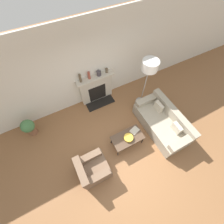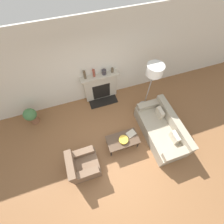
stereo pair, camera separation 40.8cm
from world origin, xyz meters
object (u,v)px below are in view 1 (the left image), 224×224
at_px(coffee_table, 127,138).
at_px(armchair_near, 92,169).
at_px(floor_lamp, 149,68).
at_px(mantel_vase_center_left, 89,75).
at_px(bowl, 129,138).
at_px(mantel_vase_right, 107,70).
at_px(couch, 162,122).
at_px(mantel_vase_left, 80,78).
at_px(potted_plant, 29,127).
at_px(fireplace, 96,89).
at_px(book, 135,131).
at_px(mantel_vase_center_right, 99,73).

bearing_deg(coffee_table, armchair_near, -166.67).
relative_size(floor_lamp, mantel_vase_center_left, 7.03).
relative_size(bowl, mantel_vase_right, 1.78).
bearing_deg(couch, mantel_vase_left, -139.23).
xyz_separation_m(armchair_near, mantel_vase_center_left, (1.04, 2.38, 0.93)).
xyz_separation_m(couch, potted_plant, (-3.82, 1.76, 0.08)).
relative_size(couch, mantel_vase_center_left, 7.21).
xyz_separation_m(bowl, mantel_vase_left, (-0.53, 2.11, 0.76)).
xyz_separation_m(fireplace, mantel_vase_right, (0.44, 0.01, 0.64)).
bearing_deg(book, couch, -23.08).
bearing_deg(armchair_near, book, -76.01).
distance_m(fireplace, mantel_vase_right, 0.78).
bearing_deg(mantel_vase_right, couch, -66.54).
bearing_deg(potted_plant, armchair_near, -58.47).
relative_size(mantel_vase_center_right, mantel_vase_right, 1.02).
relative_size(armchair_near, mantel_vase_right, 5.13).
xyz_separation_m(mantel_vase_center_right, potted_plant, (-2.62, -0.35, -0.79)).
distance_m(armchair_near, mantel_vase_center_left, 2.76).
height_order(mantel_vase_left, potted_plant, mantel_vase_left).
relative_size(fireplace, armchair_near, 1.62).
height_order(mantel_vase_center_right, potted_plant, mantel_vase_center_right).
distance_m(fireplace, armchair_near, 2.67).
height_order(armchair_near, bowl, armchair_near).
relative_size(coffee_table, mantel_vase_left, 3.19).
relative_size(floor_lamp, mantel_vase_left, 6.34).
distance_m(bowl, mantel_vase_center_left, 2.25).
bearing_deg(bowl, mantel_vase_right, 80.08).
height_order(bowl, potted_plant, potted_plant).
xyz_separation_m(armchair_near, book, (1.58, 0.39, 0.15)).
bearing_deg(mantel_vase_right, fireplace, -178.09).
height_order(couch, book, couch).
relative_size(couch, floor_lamp, 1.03).
height_order(coffee_table, bowl, bowl).
bearing_deg(book, mantel_vase_center_right, 79.64).
bearing_deg(coffee_table, mantel_vase_right, 79.78).
xyz_separation_m(mantel_vase_center_left, potted_plant, (-2.29, -0.35, -0.84)).
bearing_deg(potted_plant, mantel_vase_left, 9.89).
xyz_separation_m(mantel_vase_left, mantel_vase_center_right, (0.62, 0.00, -0.07)).
relative_size(book, potted_plant, 0.47).
bearing_deg(mantel_vase_center_left, mantel_vase_center_right, 0.00).
bearing_deg(couch, coffee_table, -91.47).
distance_m(armchair_near, mantel_vase_left, 2.67).
height_order(armchair_near, mantel_vase_center_right, mantel_vase_center_right).
xyz_separation_m(armchair_near, potted_plant, (-1.25, 2.03, 0.09)).
relative_size(mantel_vase_right, potted_plant, 0.23).
height_order(mantel_vase_center_left, potted_plant, mantel_vase_center_left).
bearing_deg(mantel_vase_right, book, -92.32).
bearing_deg(fireplace, mantel_vase_right, 1.91).
bearing_deg(armchair_near, coffee_table, -76.67).
xyz_separation_m(armchair_near, mantel_vase_center_right, (1.38, 2.38, 0.88)).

